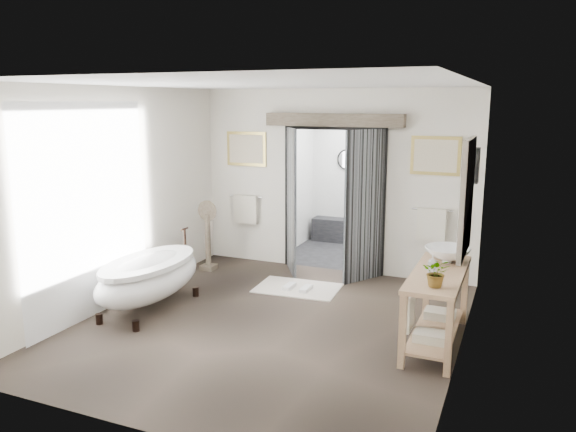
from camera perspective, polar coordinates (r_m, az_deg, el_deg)
The scene contains 13 objects.
ground_plane at distance 7.07m, azimuth -1.93°, elevation -10.89°, with size 5.00×5.00×0.00m, color brown.
room_shell at distance 6.49m, azimuth -2.79°, elevation 4.11°, with size 4.52×5.02×2.91m.
shower_room at distance 10.45m, azimuth 7.27°, elevation 1.59°, with size 2.22×2.01×2.51m.
back_wall_dressing at distance 8.76m, azimuth 4.38°, elevation 4.08°, with size 3.82×0.75×2.52m.
clawfoot_tub at distance 7.60m, azimuth -13.92°, elevation -6.00°, with size 0.84×1.88×0.92m.
vanity at distance 6.55m, azimuth 14.67°, elevation -8.39°, with size 0.57×1.60×0.85m.
pedestal_mirror at distance 9.19m, azimuth -8.13°, elevation -2.44°, with size 0.34×0.22×1.15m.
rug at distance 8.31m, azimuth 0.99°, elevation -7.33°, with size 1.20×0.80×0.01m, color beige.
slippers at distance 8.23m, azimuth 0.97°, elevation -7.28°, with size 0.37×0.28×0.05m.
basin at distance 6.83m, azimuth 15.89°, elevation -3.80°, with size 0.53×0.53×0.18m, color white.
plant at distance 5.90m, azimuth 14.89°, elevation -5.56°, with size 0.27×0.24×0.30m, color gray.
soap_bottle_a at distance 6.40m, azimuth 14.47°, elevation -4.71°, with size 0.09×0.09×0.19m, color gray.
soap_bottle_b at distance 7.10m, azimuth 15.39°, elevation -3.25°, with size 0.13×0.13×0.17m, color gray.
Camera 1 is at (2.76, -5.92, 2.70)m, focal length 35.00 mm.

